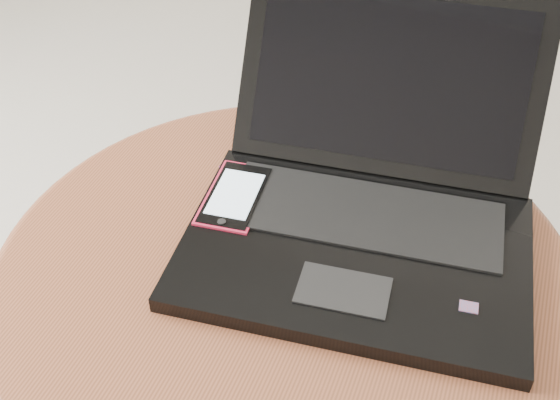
% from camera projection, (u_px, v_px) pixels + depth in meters
% --- Properties ---
extents(table, '(0.68, 0.68, 0.54)m').
position_uv_depth(table, '(284.00, 327.00, 0.88)').
color(table, '#552B10').
rests_on(table, ground).
extents(laptop, '(0.42, 0.44, 0.22)m').
position_uv_depth(laptop, '(365.00, 198.00, 0.83)').
color(laptop, black).
rests_on(laptop, table).
extents(phone_black, '(0.09, 0.12, 0.01)m').
position_uv_depth(phone_black, '(239.00, 196.00, 0.89)').
color(phone_black, black).
rests_on(phone_black, table).
extents(phone_pink, '(0.08, 0.13, 0.02)m').
position_uv_depth(phone_pink, '(235.00, 198.00, 0.87)').
color(phone_pink, '#DD2445').
rests_on(phone_pink, phone_black).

